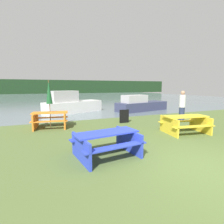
# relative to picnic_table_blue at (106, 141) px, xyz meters

# --- Properties ---
(ground_plane) EXTENTS (60.00, 60.00, 0.00)m
(ground_plane) POSITION_rel_picnic_table_blue_xyz_m (2.00, -1.61, -0.45)
(ground_plane) COLOR #516633
(water) EXTENTS (60.00, 50.00, 0.00)m
(water) POSITION_rel_picnic_table_blue_xyz_m (2.00, 30.75, -0.45)
(water) COLOR slate
(water) RESTS_ON ground_plane
(far_treeline) EXTENTS (80.00, 1.60, 4.00)m
(far_treeline) POSITION_rel_picnic_table_blue_xyz_m (2.00, 50.75, 1.55)
(far_treeline) COLOR #193319
(far_treeline) RESTS_ON water
(picnic_table_blue) EXTENTS (1.99, 1.58, 0.73)m
(picnic_table_blue) POSITION_rel_picnic_table_blue_xyz_m (0.00, 0.00, 0.00)
(picnic_table_blue) COLOR blue
(picnic_table_blue) RESTS_ON ground_plane
(picnic_table_yellow) EXTENTS (2.07, 1.66, 0.77)m
(picnic_table_yellow) POSITION_rel_picnic_table_blue_xyz_m (4.14, 1.08, 0.01)
(picnic_table_yellow) COLOR yellow
(picnic_table_yellow) RESTS_ON ground_plane
(picnic_table_orange) EXTENTS (1.89, 1.64, 0.78)m
(picnic_table_orange) POSITION_rel_picnic_table_blue_xyz_m (-1.27, 4.48, 0.01)
(picnic_table_orange) COLOR orange
(picnic_table_orange) RESTS_ON ground_plane
(umbrella_darkgreen) EXTENTS (0.30, 0.30, 2.35)m
(umbrella_darkgreen) POSITION_rel_picnic_table_blue_xyz_m (-1.27, 4.48, 1.31)
(umbrella_darkgreen) COLOR brown
(umbrella_darkgreen) RESTS_ON ground_plane
(boat) EXTENTS (4.85, 3.07, 1.72)m
(boat) POSITION_rel_picnic_table_blue_xyz_m (0.60, 9.10, 0.18)
(boat) COLOR silver
(boat) RESTS_ON water
(boat_second) EXTENTS (4.90, 2.42, 1.35)m
(boat_second) POSITION_rel_picnic_table_blue_xyz_m (6.20, 8.04, 0.05)
(boat_second) COLOR #333856
(boat_second) RESTS_ON water
(person) EXTENTS (0.36, 0.36, 1.80)m
(person) POSITION_rel_picnic_table_blue_xyz_m (5.89, 3.06, 0.45)
(person) COLOR #283351
(person) RESTS_ON ground_plane
(signboard) EXTENTS (0.55, 0.08, 0.75)m
(signboard) POSITION_rel_picnic_table_blue_xyz_m (2.65, 4.07, -0.08)
(signboard) COLOR black
(signboard) RESTS_ON ground_plane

